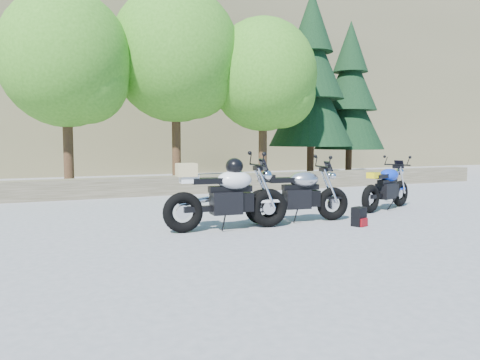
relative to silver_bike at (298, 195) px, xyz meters
name	(u,v)px	position (x,y,z in m)	size (l,w,h in m)	color
ground	(252,229)	(-1.07, -0.31, -0.50)	(90.00, 90.00, 0.00)	gray
stone_wall	(169,185)	(-1.07, 5.19, -0.25)	(22.00, 0.55, 0.50)	brown
hillside	(129,57)	(1.93, 27.69, 7.00)	(80.00, 30.00, 15.00)	brown
tree_decid_left	(70,64)	(-3.46, 6.83, 3.14)	(3.67, 3.67, 5.62)	#382314
tree_decid_mid	(179,59)	(-0.16, 7.23, 3.54)	(4.08, 4.08, 6.24)	#382314
tree_decid_right	(267,79)	(2.64, 6.63, 3.00)	(3.54, 3.54, 5.41)	#382314
conifer_near	(311,81)	(5.13, 7.89, 3.18)	(3.17, 3.17, 7.06)	#382314
conifer_far	(350,96)	(7.33, 8.49, 2.77)	(2.82, 2.82, 6.27)	#382314
silver_bike	(298,195)	(0.00, 0.00, 0.00)	(2.04, 0.64, 1.02)	black
white_bike	(227,195)	(-1.49, -0.18, 0.09)	(2.18, 0.69, 1.21)	black
blue_bike	(387,188)	(2.54, 0.60, -0.03)	(1.84, 0.90, 0.97)	black
backpack	(359,217)	(0.78, -0.77, -0.34)	(0.29, 0.28, 0.33)	black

